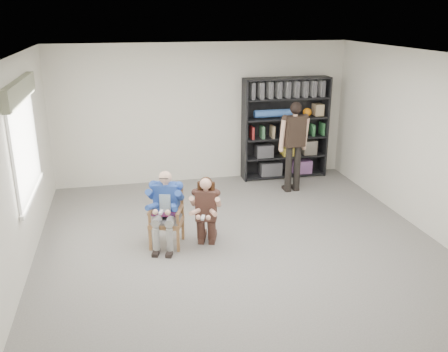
{
  "coord_description": "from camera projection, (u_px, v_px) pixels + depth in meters",
  "views": [
    {
      "loc": [
        -1.63,
        -5.86,
        3.34
      ],
      "look_at": [
        -0.2,
        0.6,
        1.05
      ],
      "focal_mm": 38.0,
      "sensor_mm": 36.0,
      "label": 1
    }
  ],
  "objects": [
    {
      "name": "bookshelf",
      "position": [
        285.0,
        128.0,
        9.86
      ],
      "size": [
        1.8,
        0.38,
        2.1
      ],
      "primitive_type": null,
      "color": "black",
      "rests_on": "floor"
    },
    {
      "name": "room_shell",
      "position": [
        248.0,
        165.0,
        6.38
      ],
      "size": [
        6.0,
        7.0,
        2.8
      ],
      "primitive_type": null,
      "color": "silver",
      "rests_on": "ground"
    },
    {
      "name": "floor",
      "position": [
        246.0,
        257.0,
        6.84
      ],
      "size": [
        6.0,
        7.0,
        0.01
      ],
      "primitive_type": "cube",
      "color": "slate",
      "rests_on": "ground"
    },
    {
      "name": "kneeling_woman",
      "position": [
        206.0,
        212.0,
        7.03
      ],
      "size": [
        0.65,
        0.83,
        1.08
      ],
      "primitive_type": null,
      "rotation": [
        0.0,
        0.0,
        -0.31
      ],
      "color": "#3E221E",
      "rests_on": "floor"
    },
    {
      "name": "window_left",
      "position": [
        26.0,
        142.0,
        6.62
      ],
      "size": [
        0.16,
        2.0,
        1.75
      ],
      "primitive_type": null,
      "color": "silver",
      "rests_on": "room_shell"
    },
    {
      "name": "standing_man",
      "position": [
        294.0,
        148.0,
        9.09
      ],
      "size": [
        0.57,
        0.35,
        1.76
      ],
      "primitive_type": null,
      "rotation": [
        0.0,
        0.0,
        0.09
      ],
      "color": "black",
      "rests_on": "floor"
    },
    {
      "name": "armchair",
      "position": [
        166.0,
        217.0,
        7.05
      ],
      "size": [
        0.65,
        0.64,
        0.9
      ],
      "primitive_type": null,
      "rotation": [
        0.0,
        0.0,
        -0.31
      ],
      "color": "#9D6643",
      "rests_on": "floor"
    },
    {
      "name": "seated_man",
      "position": [
        166.0,
        209.0,
        7.01
      ],
      "size": [
        0.7,
        0.83,
        1.18
      ],
      "primitive_type": null,
      "rotation": [
        0.0,
        0.0,
        -0.31
      ],
      "color": "#20499A",
      "rests_on": "floor"
    }
  ]
}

